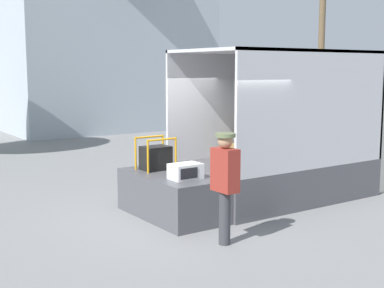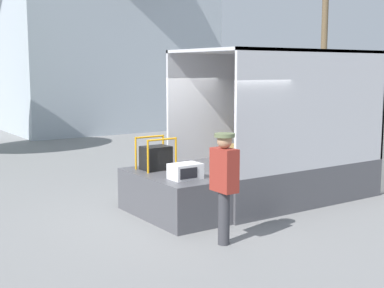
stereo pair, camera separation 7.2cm
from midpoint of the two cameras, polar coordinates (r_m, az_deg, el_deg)
ground_plane at (r=10.24m, az=0.85°, el=-7.19°), size 160.00×160.00×0.00m
box_truck at (r=12.49m, az=14.88°, el=-0.17°), size 6.25×2.26×3.06m
tailgate_deck at (r=9.84m, az=-1.90°, el=-5.46°), size 1.15×2.15×0.79m
microwave at (r=9.28m, az=-0.49°, el=-2.93°), size 0.54×0.38×0.27m
portable_generator at (r=10.15m, az=-3.58°, el=-1.42°), size 0.64×0.50×0.62m
worker_person at (r=8.15m, az=3.71°, el=-3.51°), size 0.31×0.44×1.73m
house_backdrop at (r=25.43m, az=-9.64°, el=12.59°), size 9.28×7.09×9.31m
utility_pole at (r=24.82m, az=14.00°, el=10.66°), size 1.80×0.28×7.52m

